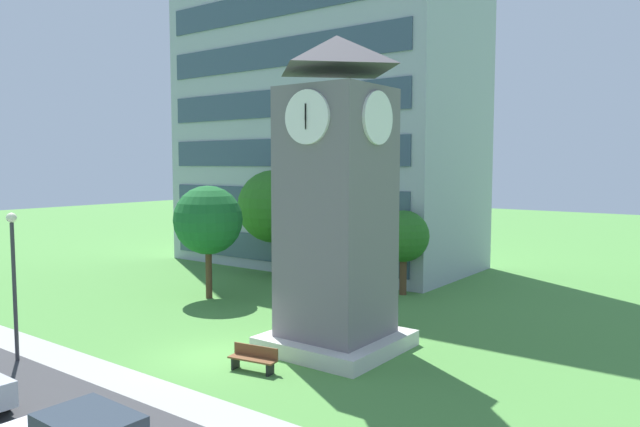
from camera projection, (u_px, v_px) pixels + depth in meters
name	position (u px, v px, depth m)	size (l,w,h in m)	color
ground_plane	(213.00, 358.00, 22.19)	(160.00, 160.00, 0.00)	#4C893D
kerb_strip	(136.00, 385.00, 19.46)	(120.00, 1.60, 0.01)	#9E9E99
office_building	(324.00, 86.00, 42.53)	(21.29, 10.33, 25.60)	#9EA8B2
clock_tower	(336.00, 210.00, 22.82)	(4.78, 4.78, 12.06)	slate
park_bench	(254.00, 358.00, 20.70)	(1.86, 0.78, 0.88)	brown
street_lamp	(14.00, 269.00, 21.60)	(0.36, 0.36, 5.47)	#333338
tree_near_tower	(208.00, 220.00, 31.74)	(3.70, 3.70, 6.10)	#513823
tree_by_building	(274.00, 207.00, 37.84)	(4.65, 4.65, 6.87)	#513823
tree_streetside	(403.00, 237.00, 32.68)	(2.85, 2.85, 4.70)	#513823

